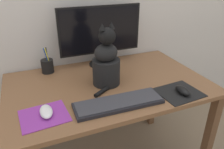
{
  "coord_description": "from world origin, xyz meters",
  "views": [
    {
      "loc": [
        -0.42,
        -1.09,
        1.35
      ],
      "look_at": [
        -0.02,
        -0.12,
        0.83
      ],
      "focal_mm": 35.0,
      "sensor_mm": 36.0,
      "label": 1
    }
  ],
  "objects": [
    {
      "name": "keyboard",
      "position": [
        -0.03,
        -0.24,
        0.73
      ],
      "size": [
        0.46,
        0.16,
        0.02
      ],
      "rotation": [
        0.0,
        0.0,
        -0.03
      ],
      "color": "black",
      "rests_on": "desk"
    },
    {
      "name": "mousepad_left",
      "position": [
        -0.4,
        -0.19,
        0.72
      ],
      "size": [
        0.23,
        0.21,
        0.0
      ],
      "rotation": [
        0.0,
        0.0,
        0.08
      ],
      "color": "purple",
      "rests_on": "desk"
    },
    {
      "name": "computer_mouse_right",
      "position": [
        0.33,
        -0.28,
        0.74
      ],
      "size": [
        0.06,
        0.11,
        0.04
      ],
      "color": "black",
      "rests_on": "mousepad_right"
    },
    {
      "name": "mousepad_right",
      "position": [
        0.33,
        -0.26,
        0.72
      ],
      "size": [
        0.24,
        0.22,
        0.0
      ],
      "rotation": [
        0.0,
        0.0,
        0.07
      ],
      "color": "black",
      "rests_on": "desk"
    },
    {
      "name": "monitor",
      "position": [
        0.06,
        0.28,
        0.95
      ],
      "size": [
        0.57,
        0.17,
        0.41
      ],
      "color": "black",
      "rests_on": "desk"
    },
    {
      "name": "desk",
      "position": [
        0.0,
        0.0,
        0.62
      ],
      "size": [
        1.2,
        0.75,
        0.71
      ],
      "color": "brown",
      "rests_on": "ground_plane"
    },
    {
      "name": "cat",
      "position": [
        -0.01,
        -0.0,
        0.85
      ],
      "size": [
        0.22,
        0.24,
        0.37
      ],
      "rotation": [
        0.0,
        0.0,
        0.22
      ],
      "color": "black",
      "rests_on": "desk"
    },
    {
      "name": "computer_mouse_left",
      "position": [
        -0.39,
        -0.19,
        0.73
      ],
      "size": [
        0.06,
        0.11,
        0.03
      ],
      "color": "white",
      "rests_on": "mousepad_left"
    },
    {
      "name": "pen_cup",
      "position": [
        -0.32,
        0.29,
        0.76
      ],
      "size": [
        0.08,
        0.08,
        0.18
      ],
      "color": "black",
      "rests_on": "desk"
    }
  ]
}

